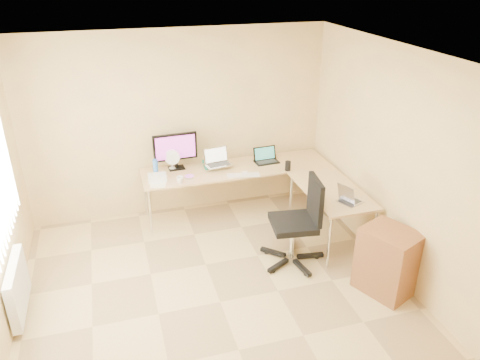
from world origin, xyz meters
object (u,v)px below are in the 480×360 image
object	(u,v)px
desk_return	(330,214)
cabinet	(387,263)
water_bottle	(156,168)
desk_fan	(172,160)
laptop_center	(218,157)
keyboard	(243,175)
monitor	(175,151)
mug	(180,180)
office_chair	(293,226)
laptop_return	(351,194)
desk_main	(237,190)
laptop_black	(267,155)

from	to	relation	value
desk_return	cabinet	distance (m)	1.16
water_bottle	desk_fan	bearing A→B (deg)	36.04
desk_return	cabinet	world-z (taller)	cabinet
laptop_center	keyboard	bearing A→B (deg)	-62.27
monitor	mug	xyz separation A→B (m)	(-0.03, -0.47, -0.22)
mug	office_chair	world-z (taller)	office_chair
desk_return	laptop_center	bearing A→B (deg)	139.53
laptop_return	desk_return	bearing A→B (deg)	-13.73
laptop_return	office_chair	bearing A→B (deg)	64.76
desk_main	laptop_black	xyz separation A→B (m)	(0.46, 0.05, 0.47)
desk_return	mug	size ratio (longest dim) A/B	13.68
water_bottle	cabinet	distance (m)	3.16
keyboard	mug	distance (m)	0.86
cabinet	desk_return	bearing A→B (deg)	72.75
laptop_center	cabinet	bearing A→B (deg)	-67.41
desk_return	desk_fan	distance (m)	2.26
cabinet	office_chair	bearing A→B (deg)	110.61
laptop_center	keyboard	distance (m)	0.46
cabinet	keyboard	bearing A→B (deg)	96.91
desk_return	laptop_center	distance (m)	1.70
keyboard	water_bottle	xyz separation A→B (m)	(-1.13, 0.32, 0.11)
keyboard	laptop_return	distance (m)	1.49
laptop_black	desk_fan	xyz separation A→B (m)	(-1.34, 0.15, 0.03)
monitor	cabinet	xyz separation A→B (m)	(1.93, -2.35, -0.63)
office_chair	water_bottle	bearing A→B (deg)	144.23
desk_main	laptop_center	xyz separation A→B (m)	(-0.26, 0.05, 0.53)
office_chair	laptop_black	bearing A→B (deg)	91.55
laptop_black	laptop_return	distance (m)	1.54
keyboard	mug	bearing A→B (deg)	-171.62
laptop_black	desk_fan	distance (m)	1.35
cabinet	water_bottle	bearing A→B (deg)	111.99
laptop_center	desk_fan	world-z (taller)	laptop_center
monitor	mug	world-z (taller)	monitor
desk_main	keyboard	xyz separation A→B (m)	(0.00, -0.30, 0.38)
laptop_center	desk_main	bearing A→B (deg)	-20.16
water_bottle	laptop_return	size ratio (longest dim) A/B	0.79
laptop_return	laptop_center	bearing A→B (deg)	19.24
laptop_return	office_chair	world-z (taller)	office_chair
laptop_return	laptop_black	bearing A→B (deg)	-1.06
laptop_center	laptop_return	xyz separation A→B (m)	(1.29, -1.42, -0.06)
monitor	laptop_center	distance (m)	0.59
laptop_black	mug	xyz separation A→B (m)	(-1.31, -0.33, -0.06)
water_bottle	cabinet	bearing A→B (deg)	-44.24
mug	water_bottle	xyz separation A→B (m)	(-0.28, 0.29, 0.08)
desk_fan	cabinet	bearing A→B (deg)	-29.60
desk_return	laptop_black	distance (m)	1.26
desk_main	desk_fan	xyz separation A→B (m)	(-0.88, 0.20, 0.50)
laptop_center	cabinet	world-z (taller)	laptop_center
cabinet	laptop_black	bearing A→B (deg)	82.53
desk_main	desk_fan	bearing A→B (deg)	167.17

